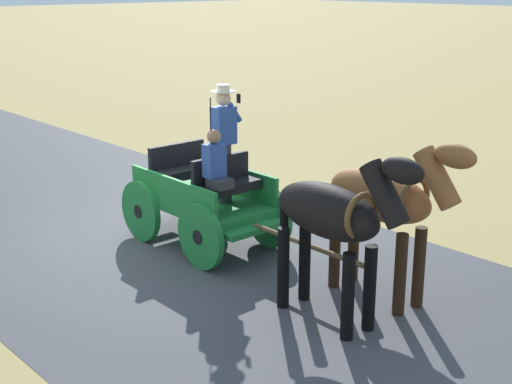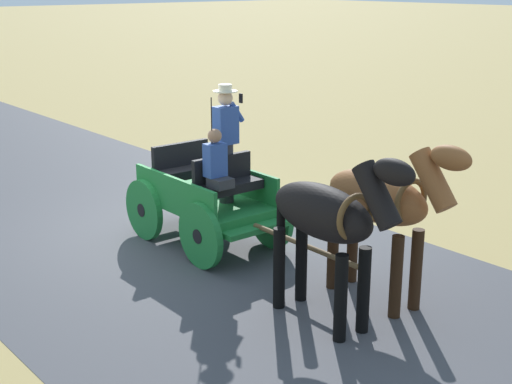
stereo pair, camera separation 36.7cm
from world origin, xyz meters
name	(u,v)px [view 2 (the right image)]	position (x,y,z in m)	size (l,w,h in m)	color
ground_plane	(147,234)	(0.00, 0.00, 0.00)	(200.00, 200.00, 0.00)	tan
road_surface	(147,234)	(0.00, 0.00, 0.00)	(6.31, 160.00, 0.01)	#424247
horse_drawn_carriage	(209,194)	(-0.53, 1.00, 0.82)	(1.44, 4.50, 2.50)	#1E7233
horse_near_side	(383,202)	(-0.95, 4.04, 1.32)	(0.62, 2.13, 2.21)	brown
horse_off_side	(328,218)	(-0.01, 4.03, 1.32)	(0.63, 2.13, 2.21)	black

